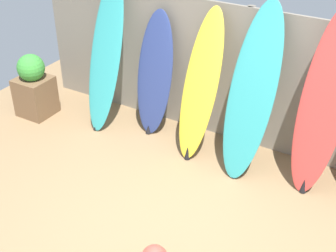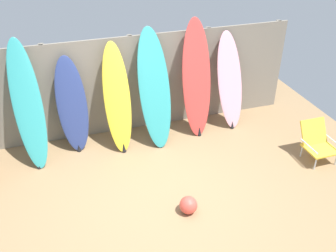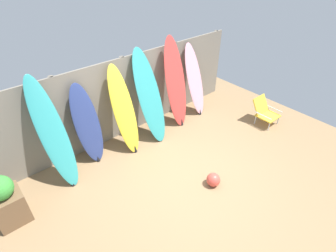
# 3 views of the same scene
# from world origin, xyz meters

# --- Properties ---
(ground) EXTENTS (7.68, 7.68, 0.00)m
(ground) POSITION_xyz_m (0.00, 0.00, 0.00)
(ground) COLOR #8E704C
(fence_back) EXTENTS (6.08, 0.11, 1.80)m
(fence_back) POSITION_xyz_m (-0.00, 2.01, 0.90)
(fence_back) COLOR gray
(fence_back) RESTS_ON ground
(surfboard_teal_0) EXTENTS (0.51, 0.82, 2.00)m
(surfboard_teal_0) POSITION_xyz_m (-1.78, 1.55, 0.99)
(surfboard_teal_0) COLOR teal
(surfboard_teal_0) RESTS_ON ground
(surfboard_navy_1) EXTENTS (0.52, 0.47, 1.64)m
(surfboard_navy_1) POSITION_xyz_m (-1.11, 1.69, 0.81)
(surfboard_navy_1) COLOR navy
(surfboard_navy_1) RESTS_ON ground
(surfboard_yellow_2) EXTENTS (0.47, 0.73, 1.81)m
(surfboard_yellow_2) POSITION_xyz_m (-0.37, 1.55, 0.89)
(surfboard_yellow_2) COLOR yellow
(surfboard_yellow_2) RESTS_ON ground
(surfboard_teal_3) EXTENTS (0.55, 0.83, 1.97)m
(surfboard_teal_3) POSITION_xyz_m (0.28, 1.54, 0.98)
(surfboard_teal_3) COLOR teal
(surfboard_teal_3) RESTS_ON ground
(surfboard_red_4) EXTENTS (0.57, 0.64, 2.08)m
(surfboard_red_4) POSITION_xyz_m (1.07, 1.59, 1.02)
(surfboard_red_4) COLOR #D13D38
(surfboard_red_4) RESTS_ON ground
(planter_box) EXTENTS (0.46, 0.45, 0.92)m
(planter_box) POSITION_xyz_m (-2.80, 1.16, 0.43)
(planter_box) COLOR brown
(planter_box) RESTS_ON ground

